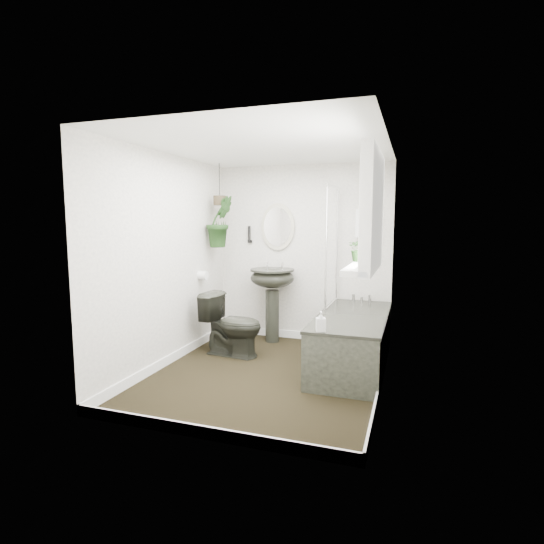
% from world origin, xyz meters
% --- Properties ---
extents(floor, '(2.30, 2.80, 0.02)m').
position_xyz_m(floor, '(0.00, 0.00, -0.01)').
color(floor, black).
rests_on(floor, ground).
extents(ceiling, '(2.30, 2.80, 0.02)m').
position_xyz_m(ceiling, '(0.00, 0.00, 2.31)').
color(ceiling, white).
rests_on(ceiling, ground).
extents(wall_back, '(2.30, 0.02, 2.30)m').
position_xyz_m(wall_back, '(0.00, 1.41, 1.15)').
color(wall_back, silver).
rests_on(wall_back, ground).
extents(wall_front, '(2.30, 0.02, 2.30)m').
position_xyz_m(wall_front, '(0.00, -1.41, 1.15)').
color(wall_front, silver).
rests_on(wall_front, ground).
extents(wall_left, '(0.02, 2.80, 2.30)m').
position_xyz_m(wall_left, '(-1.16, 0.00, 1.15)').
color(wall_left, silver).
rests_on(wall_left, ground).
extents(wall_right, '(0.02, 2.80, 2.30)m').
position_xyz_m(wall_right, '(1.16, 0.00, 1.15)').
color(wall_right, silver).
rests_on(wall_right, ground).
extents(skirting, '(2.30, 2.80, 0.10)m').
position_xyz_m(skirting, '(0.00, 0.00, 0.05)').
color(skirting, white).
rests_on(skirting, floor).
extents(bathtub, '(0.72, 1.72, 0.58)m').
position_xyz_m(bathtub, '(0.80, 0.50, 0.29)').
color(bathtub, black).
rests_on(bathtub, floor).
extents(bath_screen, '(0.04, 0.72, 1.40)m').
position_xyz_m(bath_screen, '(0.47, 0.99, 1.28)').
color(bath_screen, silver).
rests_on(bath_screen, bathtub).
extents(shower_box, '(0.20, 0.10, 0.35)m').
position_xyz_m(shower_box, '(0.80, 1.34, 1.55)').
color(shower_box, white).
rests_on(shower_box, wall_back).
extents(oval_mirror, '(0.46, 0.03, 0.62)m').
position_xyz_m(oval_mirror, '(-0.33, 1.37, 1.50)').
color(oval_mirror, '#B8B297').
rests_on(oval_mirror, wall_back).
extents(wall_sconce, '(0.04, 0.04, 0.22)m').
position_xyz_m(wall_sconce, '(-0.73, 1.36, 1.40)').
color(wall_sconce, black).
rests_on(wall_sconce, wall_back).
extents(toilet_roll_holder, '(0.11, 0.11, 0.11)m').
position_xyz_m(toilet_roll_holder, '(-1.10, 0.70, 0.90)').
color(toilet_roll_holder, white).
rests_on(toilet_roll_holder, wall_left).
extents(window_recess, '(0.08, 1.00, 0.90)m').
position_xyz_m(window_recess, '(1.09, -0.70, 1.65)').
color(window_recess, white).
rests_on(window_recess, wall_right).
extents(window_sill, '(0.18, 1.00, 0.04)m').
position_xyz_m(window_sill, '(1.02, -0.70, 1.23)').
color(window_sill, white).
rests_on(window_sill, wall_right).
extents(window_blinds, '(0.01, 0.86, 0.76)m').
position_xyz_m(window_blinds, '(1.04, -0.70, 1.65)').
color(window_blinds, white).
rests_on(window_blinds, wall_right).
extents(toilet, '(0.76, 0.48, 0.73)m').
position_xyz_m(toilet, '(-0.60, 0.47, 0.37)').
color(toilet, black).
rests_on(toilet, floor).
extents(pedestal_sink, '(0.64, 0.58, 0.97)m').
position_xyz_m(pedestal_sink, '(-0.33, 1.15, 0.48)').
color(pedestal_sink, black).
rests_on(pedestal_sink, floor).
extents(sill_plant, '(0.23, 0.22, 0.21)m').
position_xyz_m(sill_plant, '(0.97, -0.50, 1.36)').
color(sill_plant, black).
rests_on(sill_plant, window_sill).
extents(hanging_plant, '(0.45, 0.46, 0.65)m').
position_xyz_m(hanging_plant, '(-0.97, 0.95, 1.57)').
color(hanging_plant, black).
rests_on(hanging_plant, ceiling).
extents(soap_bottle, '(0.11, 0.11, 0.19)m').
position_xyz_m(soap_bottle, '(0.62, -0.29, 0.67)').
color(soap_bottle, black).
rests_on(soap_bottle, bathtub).
extents(hanging_pot, '(0.16, 0.16, 0.12)m').
position_xyz_m(hanging_pot, '(-0.97, 0.95, 1.84)').
color(hanging_pot, '#382E1E').
rests_on(hanging_pot, ceiling).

